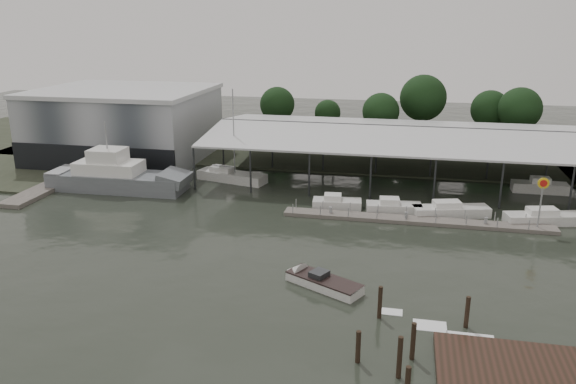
% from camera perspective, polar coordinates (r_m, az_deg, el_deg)
% --- Properties ---
extents(ground, '(200.00, 200.00, 0.00)m').
position_cam_1_polar(ground, '(52.98, -3.58, -5.61)').
color(ground, '#272C24').
rests_on(ground, ground).
extents(land_strip_far, '(140.00, 30.00, 0.30)m').
position_cam_1_polar(land_strip_far, '(92.26, 3.31, 4.48)').
color(land_strip_far, '#373D2D').
rests_on(land_strip_far, ground).
extents(land_strip_west, '(20.00, 40.00, 0.30)m').
position_cam_1_polar(land_strip_west, '(95.79, -22.32, 3.67)').
color(land_strip_west, '#373D2D').
rests_on(land_strip_west, ground).
extents(storage_warehouse, '(24.50, 20.50, 10.50)m').
position_cam_1_polar(storage_warehouse, '(88.59, -16.21, 6.70)').
color(storage_warehouse, '#9A9FA4').
rests_on(storage_warehouse, ground).
extents(covered_boat_shed, '(58.24, 24.00, 6.96)m').
position_cam_1_polar(covered_boat_shed, '(76.46, 14.53, 5.87)').
color(covered_boat_shed, silver).
rests_on(covered_boat_shed, ground).
extents(trawler_dock, '(3.00, 18.00, 0.50)m').
position_cam_1_polar(trawler_dock, '(77.46, -22.62, 0.73)').
color(trawler_dock, slate).
rests_on(trawler_dock, ground).
extents(floating_dock, '(28.00, 2.00, 1.40)m').
position_cam_1_polar(floating_dock, '(60.56, 12.83, -2.82)').
color(floating_dock, slate).
rests_on(floating_dock, ground).
extents(shell_fuel_sign, '(1.10, 0.18, 5.55)m').
position_cam_1_polar(shell_fuel_sign, '(60.95, 24.40, -0.16)').
color(shell_fuel_sign, '#939598').
rests_on(shell_fuel_sign, ground).
extents(grey_trawler, '(17.74, 5.26, 8.84)m').
position_cam_1_polar(grey_trawler, '(72.82, -16.84, 1.43)').
color(grey_trawler, slate).
rests_on(grey_trawler, ground).
extents(white_sailboat, '(9.70, 4.80, 12.28)m').
position_cam_1_polar(white_sailboat, '(74.05, -5.82, 1.61)').
color(white_sailboat, white).
rests_on(white_sailboat, ground).
extents(speedboat_underway, '(16.62, 9.71, 2.00)m').
position_cam_1_polar(speedboat_underway, '(45.70, 3.09, -8.98)').
color(speedboat_underway, white).
rests_on(speedboat_underway, ground).
extents(moored_cruiser_0, '(5.59, 2.68, 1.70)m').
position_cam_1_polar(moored_cruiser_0, '(63.31, 4.94, -1.15)').
color(moored_cruiser_0, white).
rests_on(moored_cruiser_0, ground).
extents(moored_cruiser_1, '(6.21, 2.91, 1.70)m').
position_cam_1_polar(moored_cruiser_1, '(62.88, 10.64, -1.53)').
color(moored_cruiser_1, white).
rests_on(moored_cruiser_1, ground).
extents(moored_cruiser_2, '(8.45, 4.18, 1.70)m').
position_cam_1_polar(moored_cruiser_2, '(63.29, 16.17, -1.81)').
color(moored_cruiser_2, white).
rests_on(moored_cruiser_2, ground).
extents(moored_cruiser_3, '(8.78, 4.07, 1.70)m').
position_cam_1_polar(moored_cruiser_3, '(64.47, 24.72, -2.40)').
color(moored_cruiser_3, white).
rests_on(moored_cruiser_3, ground).
extents(mooring_pilings, '(7.33, 9.37, 3.36)m').
position_cam_1_polar(mooring_pilings, '(37.56, 11.77, -14.75)').
color(mooring_pilings, '#2F2317').
rests_on(mooring_pilings, ground).
extents(horizon_tree_line, '(69.11, 11.70, 11.56)m').
position_cam_1_polar(horizon_tree_line, '(96.76, 17.08, 8.09)').
color(horizon_tree_line, black).
rests_on(horizon_tree_line, ground).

